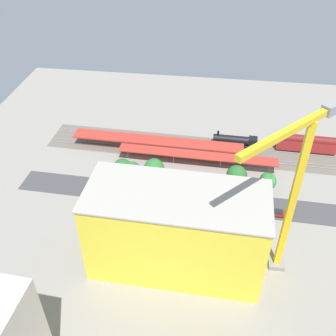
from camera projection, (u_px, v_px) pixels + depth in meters
The scene contains 25 objects.
ground_plane at pixel (187, 192), 114.14m from camera, with size 158.07×158.07×0.00m, color gray.
rail_bed at pixel (194, 148), 131.91m from camera, with size 98.79×14.66×0.01m, color #665E54.
street_asphalt at pixel (186, 198), 112.04m from camera, with size 98.79×9.00×0.01m, color #424244.
track_rails at pixel (194, 148), 131.80m from camera, with size 98.74×11.46×0.12m.
platform_canopy_near at pixel (197, 155), 122.08m from camera, with size 49.83×5.95×4.18m.
platform_canopy_far at pixel (157, 141), 128.66m from camera, with size 56.37×7.22×4.08m.
locomotive at pixel (237, 141), 131.82m from camera, with size 16.06×3.40×5.23m.
passenger_coach at pixel (306, 143), 128.60m from camera, with size 19.13×3.54×6.07m.
parked_car_0 at pixel (278, 213), 106.09m from camera, with size 4.15×2.02×1.68m.
parked_car_1 at pixel (252, 212), 106.69m from camera, with size 4.70×1.92×1.60m.
parked_car_2 at pixel (231, 209), 107.47m from camera, with size 4.27×1.88×1.63m.
parked_car_3 at pixel (208, 206), 108.26m from camera, with size 4.40×2.05×1.66m.
parked_car_4 at pixel (184, 205), 108.66m from camera, with size 4.40×1.82×1.76m.
parked_car_5 at pixel (164, 203), 109.46m from camera, with size 4.28×2.08×1.69m.
construction_building at pixel (176, 232), 87.51m from camera, with size 38.58×16.44×21.10m, color yellow.
construction_roof_slab at pixel (177, 196), 80.95m from camera, with size 39.18×17.04×0.40m, color #ADA89E.
tower_crane at pixel (291, 192), 77.84m from camera, with size 18.45×19.58×41.32m.
box_truck_0 at pixel (168, 214), 104.47m from camera, with size 9.61×3.42×3.50m.
street_tree_0 at pixel (132, 171), 114.16m from camera, with size 5.74×5.74×7.71m.
street_tree_1 at pixel (154, 169), 114.51m from camera, with size 6.00×6.00×8.25m.
street_tree_2 at pixel (267, 180), 110.75m from camera, with size 4.06×4.06×7.12m.
street_tree_3 at pixel (237, 175), 111.23m from camera, with size 5.96×5.96×8.66m.
street_tree_4 at pixel (268, 181), 111.26m from camera, with size 4.90×4.90×6.82m.
street_tree_5 at pixel (123, 168), 114.51m from camera, with size 5.50×5.50×8.16m.
traffic_light at pixel (151, 173), 113.83m from camera, with size 0.50×0.36×7.04m.
Camera 1 is at (-6.25, 86.08, 75.23)m, focal length 41.95 mm.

